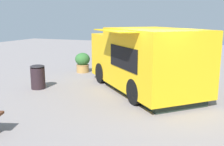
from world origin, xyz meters
name	(u,v)px	position (x,y,z in m)	size (l,w,h in m)	color
ground_plane	(151,103)	(0.00, 0.00, 0.00)	(40.00, 40.00, 0.00)	gray
food_truck	(144,61)	(-0.62, 1.30, 1.09)	(5.14, 5.19, 2.24)	yellow
planter_flowering_far	(83,62)	(-4.20, 3.39, 0.50)	(0.71, 0.71, 0.94)	#AA7F44
trash_bin	(38,77)	(-4.30, 0.09, 0.45)	(0.53, 0.53, 0.89)	black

